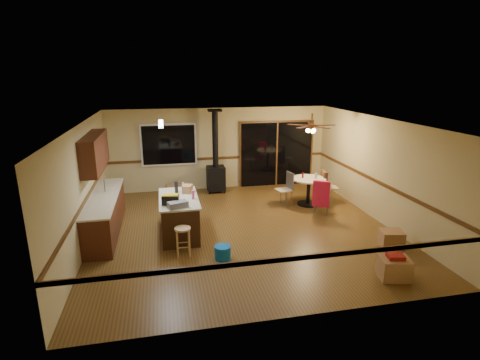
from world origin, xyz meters
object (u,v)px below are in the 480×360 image
object	(u,v)px
box_corner_a	(394,268)
box_corner_b	(391,239)
kitchen_island	(179,216)
chair_left	(287,185)
chair_right	(325,183)
toolbox_grey	(178,204)
bar_stool	(183,241)
blue_bucket	(223,252)
wood_stove	(216,170)
chair_near	(321,194)
box_under_window	(174,190)
dining_table	(309,187)
toolbox_black	(170,200)

from	to	relation	value
box_corner_a	box_corner_b	xyz separation A→B (m)	(0.70, 1.16, -0.01)
kitchen_island	chair_left	xyz separation A→B (m)	(3.11, 1.45, 0.14)
chair_right	toolbox_grey	bearing A→B (deg)	-154.38
bar_stool	blue_bucket	size ratio (longest dim) A/B	1.81
kitchen_island	wood_stove	bearing A→B (deg)	66.91
kitchen_island	chair_left	distance (m)	3.44
wood_stove	chair_left	bearing A→B (deg)	-41.45
chair_near	wood_stove	bearing A→B (deg)	133.15
kitchen_island	box_corner_a	distance (m)	4.67
blue_bucket	chair_near	world-z (taller)	chair_near
wood_stove	chair_right	world-z (taller)	wood_stove
kitchen_island	wood_stove	size ratio (longest dim) A/B	0.67
bar_stool	chair_near	world-z (taller)	chair_near
chair_near	box_corner_a	distance (m)	3.28
box_under_window	box_corner_b	bearing A→B (deg)	-45.35
wood_stove	bar_stool	distance (m)	4.33
box_under_window	chair_right	bearing A→B (deg)	-19.19
wood_stove	dining_table	distance (m)	2.97
wood_stove	box_under_window	distance (m)	1.43
bar_stool	blue_bucket	xyz separation A→B (m)	(0.77, -0.34, -0.16)
chair_right	box_under_window	size ratio (longest dim) A/B	1.51
dining_table	box_corner_a	xyz separation A→B (m)	(0.03, -4.11, -0.33)
blue_bucket	toolbox_grey	bearing A→B (deg)	137.14
chair_near	box_corner_b	distance (m)	2.26
toolbox_grey	box_corner_b	world-z (taller)	toolbox_grey
chair_right	box_corner_a	distance (m)	4.24
chair_right	box_corner_a	xyz separation A→B (m)	(-0.49, -4.19, -0.40)
toolbox_grey	chair_near	distance (m)	3.94
toolbox_black	blue_bucket	xyz separation A→B (m)	(0.97, -0.99, -0.86)
box_under_window	box_corner_a	distance (m)	6.81
chair_left	wood_stove	bearing A→B (deg)	138.55
kitchen_island	toolbox_grey	size ratio (longest dim) A/B	4.08
blue_bucket	dining_table	world-z (taller)	dining_table
box_corner_b	kitchen_island	bearing A→B (deg)	159.90
bar_stool	chair_left	world-z (taller)	chair_left
wood_stove	bar_stool	xyz separation A→B (m)	(-1.29, -4.12, -0.43)
toolbox_black	chair_right	distance (m)	4.80
bar_stool	chair_left	size ratio (longest dim) A/B	1.18
box_corner_b	dining_table	bearing A→B (deg)	103.96
toolbox_grey	blue_bucket	size ratio (longest dim) A/B	1.23
wood_stove	dining_table	bearing A→B (deg)	-35.52
toolbox_grey	chair_near	bearing A→B (deg)	16.42
wood_stove	blue_bucket	distance (m)	4.52
toolbox_black	toolbox_grey	bearing A→B (deg)	-56.60
kitchen_island	box_corner_b	xyz separation A→B (m)	(4.44, -1.63, -0.27)
toolbox_grey	blue_bucket	distance (m)	1.40
bar_stool	box_corner_b	bearing A→B (deg)	-7.20
dining_table	box_under_window	world-z (taller)	dining_table
box_corner_b	bar_stool	bearing A→B (deg)	172.80
toolbox_grey	chair_left	size ratio (longest dim) A/B	0.80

